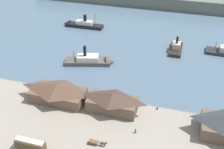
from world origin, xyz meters
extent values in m
plane|color=slate|center=(0.00, 0.00, 0.00)|extent=(320.00, 320.00, 0.00)
cube|color=gray|center=(0.00, -22.00, 0.60)|extent=(110.00, 36.00, 1.20)
cube|color=slate|center=(0.00, -3.60, 0.50)|extent=(110.00, 0.80, 1.00)
cube|color=brown|center=(-18.72, -9.70, 3.28)|extent=(19.85, 9.67, 4.16)
pyramid|color=brown|center=(-18.72, -9.70, 6.59)|extent=(20.25, 10.16, 2.47)
cube|color=brown|center=(1.79, -9.57, 3.50)|extent=(17.10, 8.05, 4.59)
pyramid|color=#473328|center=(1.79, -9.57, 6.94)|extent=(17.44, 8.45, 2.29)
cube|color=#4C381E|center=(-15.99, -33.66, 3.41)|extent=(9.02, 2.48, 2.62)
cube|color=beige|center=(-15.99, -33.66, 4.97)|extent=(8.66, 1.74, 0.50)
cylinder|color=black|center=(-12.83, -32.42, 1.65)|extent=(0.90, 0.18, 0.90)
cylinder|color=black|center=(-19.15, -32.42, 1.65)|extent=(0.90, 0.18, 0.90)
cube|color=brown|center=(0.78, -26.30, 2.05)|extent=(3.03, 1.31, 0.50)
cylinder|color=#4C3828|center=(-0.13, -25.64, 1.80)|extent=(1.20, 0.10, 1.20)
cylinder|color=#4C3828|center=(-0.13, -26.95, 1.80)|extent=(1.20, 0.10, 1.20)
ellipsoid|color=#473323|center=(3.69, -26.30, 2.30)|extent=(2.00, 0.70, 0.90)
ellipsoid|color=#473323|center=(4.79, -26.30, 2.85)|extent=(0.70, 0.32, 0.44)
cylinder|color=#473323|center=(4.29, -26.10, 1.70)|extent=(0.16, 0.16, 1.00)
cylinder|color=#473323|center=(4.29, -26.50, 1.70)|extent=(0.16, 0.16, 1.00)
cylinder|color=#473323|center=(3.09, -26.10, 1.70)|extent=(0.16, 0.16, 1.00)
cylinder|color=#473323|center=(3.09, -26.50, 1.70)|extent=(0.16, 0.16, 1.00)
cylinder|color=#33384C|center=(11.91, -18.30, 1.95)|extent=(0.44, 0.44, 1.50)
sphere|color=#CCA889|center=(11.91, -18.30, 2.84)|extent=(0.27, 0.27, 0.27)
cylinder|color=black|center=(16.87, -5.09, 1.65)|extent=(0.44, 0.44, 0.90)
cylinder|color=black|center=(-31.47, -4.98, 1.65)|extent=(0.44, 0.44, 0.90)
cube|color=black|center=(19.13, 42.80, 0.76)|extent=(5.66, 14.15, 1.52)
cone|color=black|center=(19.13, 49.88, 0.76)|extent=(5.09, 2.55, 5.09)
cube|color=#B2A893|center=(19.13, 42.80, 2.97)|extent=(3.88, 4.97, 2.89)
cylinder|color=black|center=(19.13, 42.41, 6.09)|extent=(1.02, 1.02, 3.36)
cube|color=#514C47|center=(-18.28, 19.67, 0.92)|extent=(21.45, 11.68, 1.83)
cone|color=#514C47|center=(-8.42, 22.35, 0.92)|extent=(5.10, 6.65, 5.89)
cube|color=silver|center=(-18.28, 19.67, 2.86)|extent=(10.49, 7.29, 2.05)
cylinder|color=black|center=(-19.36, 19.38, 6.22)|extent=(1.36, 1.36, 4.66)
cylinder|color=brown|center=(-24.21, 18.06, 4.16)|extent=(0.24, 0.24, 4.65)
cylinder|color=brown|center=(37.34, 46.39, 3.49)|extent=(0.24, 0.24, 4.21)
cube|color=black|center=(-34.61, 57.57, 0.89)|extent=(22.09, 5.58, 1.78)
cone|color=black|center=(-45.60, 57.32, 0.89)|extent=(4.06, 4.66, 4.57)
cube|color=beige|center=(-34.61, 57.57, 2.81)|extent=(9.60, 3.98, 2.06)
cylinder|color=black|center=(-33.99, 57.58, 5.64)|extent=(1.78, 1.78, 3.60)
cylinder|color=brown|center=(-28.02, 57.72, 5.24)|extent=(0.24, 0.24, 6.93)
camera|label=1|loc=(21.95, -79.19, 63.43)|focal=43.45mm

